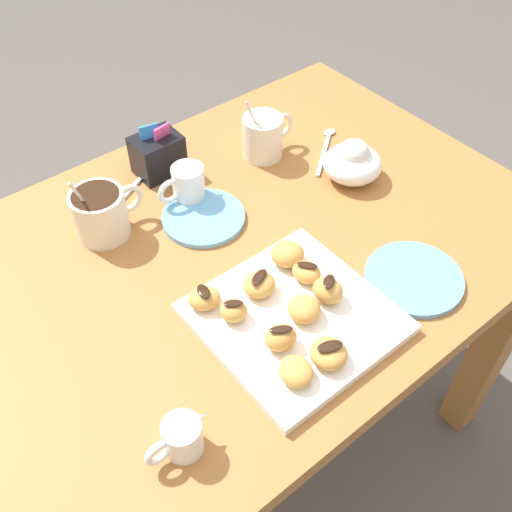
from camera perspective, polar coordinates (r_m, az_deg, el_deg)
The scene contains 30 objects.
ground_plane at distance 1.63m, azimuth -0.74°, elevation -16.77°, with size 8.00×8.00×0.00m, color #514C47.
dining_table at distance 1.13m, azimuth -1.02°, elevation -3.31°, with size 1.06×0.75×0.73m.
pastry_plate_square at distance 0.91m, azimuth 3.76°, elevation -6.02°, with size 0.27×0.27×0.02m, color white.
coffee_mug_cream_left at distance 1.05m, azimuth -14.85°, elevation 4.14°, with size 0.13×0.09×0.13m.
coffee_mug_cream_right at distance 1.19m, azimuth 0.74°, elevation 11.68°, with size 0.12×0.08×0.13m.
cream_pitcher_white at distance 1.09m, azimuth -6.68°, elevation 7.08°, with size 0.10×0.06×0.07m.
sugar_caddy at distance 1.16m, azimuth -9.53°, elevation 9.70°, with size 0.09×0.07×0.11m.
ice_cream_bowl at distance 1.15m, azimuth 9.38°, elevation 9.01°, with size 0.11×0.11×0.08m.
chocolate_sauce_pitcher at distance 0.79m, azimuth -7.25°, elevation -17.00°, with size 0.09×0.05×0.06m.
saucer_sky_left at distance 1.00m, azimuth 15.09°, elevation -2.09°, with size 0.16×0.16×0.01m, color #66A8DB.
saucer_sky_right at distance 1.07m, azimuth -5.12°, elevation 3.76°, with size 0.15×0.15×0.01m, color #66A8DB.
loose_spoon_near_saucer at distance 1.13m, azimuth -13.06°, elevation 5.25°, with size 0.15×0.08×0.01m.
loose_spoon_by_plate at distance 1.24m, azimuth 6.81°, elevation 10.62°, with size 0.14×0.10×0.01m.
beignet_0 at distance 0.94m, azimuth 4.93°, elevation -1.57°, with size 0.05×0.04×0.03m, color #D19347.
chocolate_drizzle_0 at distance 0.93m, azimuth 4.99°, elevation -0.89°, with size 0.03×0.01×0.01m, color black.
beignet_1 at distance 0.92m, azimuth 0.30°, elevation -2.78°, with size 0.05×0.05×0.03m, color #D19347.
chocolate_drizzle_1 at distance 0.90m, azimuth 0.31°, elevation -2.06°, with size 0.04×0.02×0.01m, color black.
beignet_2 at distance 0.85m, azimuth 7.09°, elevation -9.37°, with size 0.05×0.06×0.03m, color #D19347.
chocolate_drizzle_2 at distance 0.83m, azimuth 7.19°, elevation -8.71°, with size 0.04×0.02×0.01m, color black.
beignet_3 at distance 0.96m, azimuth 3.06°, elevation 0.21°, with size 0.05×0.06×0.04m, color #D19347.
beignet_4 at distance 0.85m, azimuth 2.40°, elevation -7.94°, with size 0.05×0.04×0.04m, color #D19347.
chocolate_drizzle_4 at distance 0.84m, azimuth 2.44°, elevation -7.15°, with size 0.03×0.01×0.01m, color black.
beignet_5 at distance 0.90m, azimuth -5.05°, elevation -4.12°, with size 0.04×0.05×0.03m, color #D19347.
chocolate_drizzle_5 at distance 0.89m, azimuth -5.12°, elevation -3.45°, with size 0.03×0.02×0.01m, color black.
beignet_6 at distance 0.91m, azimuth 6.99°, elevation -3.34°, with size 0.04×0.05×0.04m, color #D19347.
chocolate_drizzle_6 at distance 0.90m, azimuth 7.11°, elevation -2.47°, with size 0.03×0.02×0.01m, color black.
beignet_7 at distance 0.83m, azimuth 3.91°, elevation -11.13°, with size 0.05×0.05×0.03m, color #D19347.
beignet_8 at distance 0.89m, azimuth -2.20°, elevation -5.32°, with size 0.04×0.04×0.03m, color #D19347.
chocolate_drizzle_8 at distance 0.87m, azimuth -2.23°, elevation -4.63°, with size 0.03×0.01×0.01m, color black.
beignet_9 at distance 0.89m, azimuth 4.70°, elevation -5.14°, with size 0.05×0.05×0.03m, color #D19347.
Camera 1 is at (-0.44, -0.58, 1.46)m, focal length 41.16 mm.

